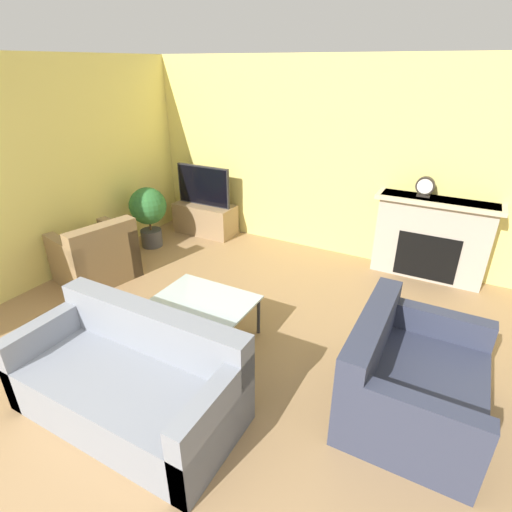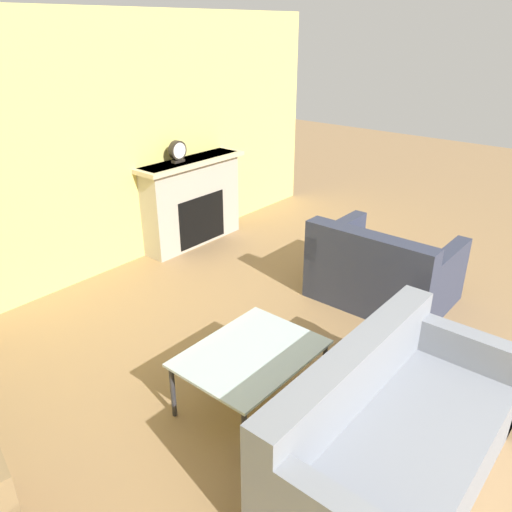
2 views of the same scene
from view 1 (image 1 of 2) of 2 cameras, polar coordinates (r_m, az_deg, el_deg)
The scene contains 11 objects.
wall_back at distance 5.90m, azimuth 8.31°, elevation 13.57°, with size 8.18×0.06×2.70m.
wall_left at distance 5.57m, azimuth -29.30°, elevation 9.84°, with size 0.06×8.02×2.70m.
fireplace at distance 5.60m, azimuth 23.74°, elevation 2.49°, with size 1.48×0.37×1.07m.
tv_stand at distance 6.70m, azimuth -7.25°, elevation 5.30°, with size 1.01×0.46×0.49m.
tv at distance 6.52m, azimuth -7.54°, elevation 9.93°, with size 0.95×0.06×0.63m.
couch_sectional at distance 3.49m, azimuth -17.40°, elevation -16.78°, with size 1.82×0.89×0.82m.
couch_loveseat at distance 3.56m, azimuth 21.08°, elevation -16.45°, with size 0.99×1.28×0.82m.
armchair_by_window at distance 5.56m, azimuth -21.81°, elevation -0.31°, with size 0.94×1.02×0.82m.
coffee_table at distance 4.06m, azimuth -7.56°, elevation -6.80°, with size 0.99×0.74×0.45m.
potted_plant at distance 6.25m, azimuth -15.13°, elevation 6.31°, with size 0.55×0.55×0.93m.
mantel_clock at distance 5.42m, azimuth 23.01°, elevation 9.12°, with size 0.22×0.07×0.25m.
Camera 1 is at (1.99, -0.36, 2.59)m, focal length 28.00 mm.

